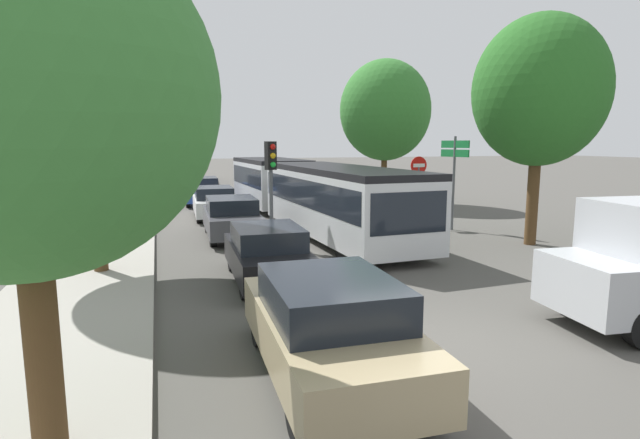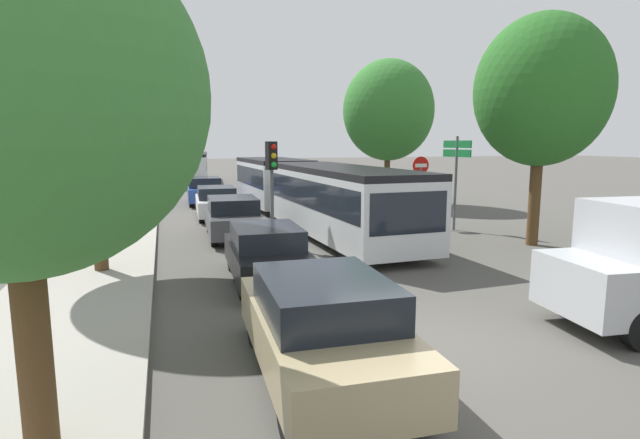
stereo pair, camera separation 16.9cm
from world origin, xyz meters
name	(u,v)px [view 2 (the right image)]	position (x,y,z in m)	size (l,w,h in m)	color
ground_plane	(420,345)	(0.00, 0.00, 0.00)	(200.00, 200.00, 0.00)	#4F4C47
kerb_strip_left	(123,213)	(-5.93, 17.97, 0.07)	(3.20, 45.94, 0.14)	#9E998E
articulated_bus	(306,189)	(1.65, 12.86, 1.47)	(3.33, 17.19, 2.54)	silver
city_bus_rear	(191,166)	(-1.79, 35.94, 1.45)	(3.58, 11.82, 2.50)	silver
queued_car_tan	(323,326)	(-1.90, -0.60, 0.76)	(1.98, 4.39, 1.50)	tan
queued_car_black	(266,253)	(-1.69, 4.60, 0.70)	(1.82, 4.03, 1.38)	black
queued_car_graphite	(233,217)	(-1.71, 10.53, 0.74)	(1.92, 4.25, 1.46)	#47474C
queued_car_white	(216,202)	(-1.78, 15.51, 0.72)	(1.87, 4.13, 1.42)	white
queued_car_blue	(205,190)	(-1.87, 21.00, 0.75)	(1.96, 4.33, 1.48)	#284799
traffic_light	(272,170)	(-0.68, 8.63, 2.50)	(0.38, 0.40, 3.40)	#56595E
no_entry_sign	(420,180)	(5.72, 10.59, 1.88)	(0.70, 0.08, 2.82)	#56595E
direction_sign_post	(456,164)	(6.68, 9.57, 2.55)	(0.37, 1.38, 3.60)	#56595E
tree_left_near	(3,105)	(-5.42, -1.51, 3.72)	(3.78, 3.78, 5.63)	#51381E
tree_left_mid	(84,71)	(-5.69, 6.39, 5.06)	(4.63, 4.63, 7.56)	#51381E
tree_right_near	(542,91)	(7.60, 6.33, 4.98)	(4.20, 4.20, 7.39)	#51381E
tree_right_mid	(388,110)	(7.74, 18.03, 5.08)	(4.90, 4.90, 7.79)	#51381E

